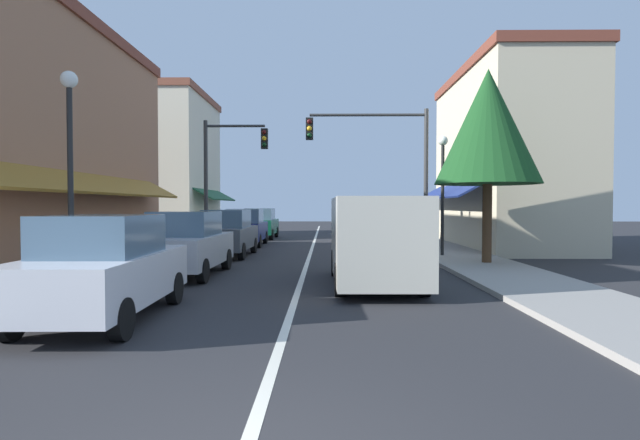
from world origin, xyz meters
name	(u,v)px	position (x,y,z in m)	size (l,w,h in m)	color
ground_plane	(311,251)	(0.00, 18.00, 0.00)	(80.00, 80.00, 0.00)	#28282B
sidewalk_left	(182,250)	(-5.50, 18.00, 0.06)	(2.60, 56.00, 0.12)	gray
sidewalk_right	(441,250)	(5.50, 18.00, 0.06)	(2.60, 56.00, 0.12)	gray
lane_center_stripe	(311,251)	(0.00, 18.00, 0.00)	(0.14, 52.00, 0.01)	silver
storefront_right_block	(505,158)	(8.87, 20.00, 4.09)	(5.46, 10.20, 8.18)	beige
storefront_far_left	(165,166)	(-9.40, 28.00, 4.42)	(6.51, 8.20, 8.83)	beige
parked_car_nearest_left	(104,268)	(-3.10, 5.14, 0.88)	(1.85, 4.13, 1.77)	silver
parked_car_second_left	(187,244)	(-3.19, 10.48, 0.88)	(1.85, 4.13, 1.77)	#B7BABF
parked_car_third_left	(227,233)	(-3.12, 15.77, 0.88)	(1.83, 4.12, 1.77)	#4C5156
parked_car_far_left	(246,227)	(-3.23, 20.81, 0.88)	(1.83, 4.12, 1.77)	navy
parked_car_distant_left	(260,224)	(-3.19, 25.99, 0.88)	(1.81, 4.11, 1.77)	#0F4C33
van_in_lane	(374,238)	(1.80, 8.96, 1.15)	(2.05, 5.20, 2.12)	beige
traffic_signal_mast_arm	(385,154)	(3.09, 17.74, 4.05)	(5.09, 0.50, 5.95)	#333333
traffic_signal_left_corner	(226,164)	(-3.88, 19.38, 3.78)	(2.92, 0.50, 5.76)	#333333
street_lamp_left_near	(70,145)	(-4.86, 7.52, 3.24)	(0.36, 0.36, 4.81)	black
street_lamp_right_mid	(443,175)	(4.88, 15.14, 3.04)	(0.36, 0.36, 4.47)	black
tree_right_near	(488,127)	(5.77, 12.84, 4.42)	(3.32, 3.32, 6.26)	#4C331E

